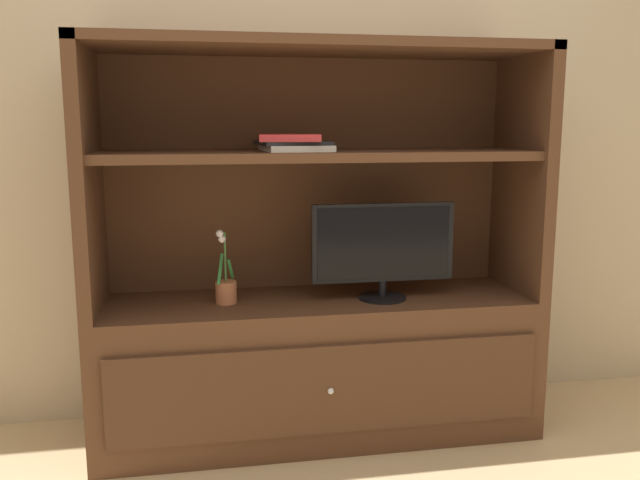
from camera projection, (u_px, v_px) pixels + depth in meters
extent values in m
plane|color=tan|center=(337.00, 479.00, 2.43)|extent=(8.00, 8.00, 0.00)
cube|color=tan|center=(304.00, 96.00, 2.92)|extent=(6.00, 0.10, 2.80)
cube|color=#4C2D1C|center=(318.00, 365.00, 2.77)|extent=(1.79, 0.50, 0.58)
cube|color=#462A19|center=(330.00, 390.00, 2.52)|extent=(1.65, 0.02, 0.35)
sphere|color=silver|center=(331.00, 391.00, 2.50)|extent=(0.02, 0.02, 0.02)
cube|color=#4C2D1C|center=(88.00, 178.00, 2.48)|extent=(0.05, 0.50, 1.01)
cube|color=#4C2D1C|center=(522.00, 172.00, 2.79)|extent=(0.05, 0.50, 1.01)
cube|color=#4C2D1C|center=(308.00, 170.00, 2.87)|extent=(1.79, 0.02, 1.01)
cube|color=#4C2D1C|center=(318.00, 47.00, 2.55)|extent=(1.79, 0.50, 0.04)
cube|color=#4C2D1C|center=(318.00, 155.00, 2.62)|extent=(1.69, 0.45, 0.04)
cylinder|color=black|center=(382.00, 297.00, 2.71)|extent=(0.19, 0.19, 0.01)
cylinder|color=black|center=(382.00, 288.00, 2.70)|extent=(0.03, 0.03, 0.06)
cube|color=black|center=(383.00, 242.00, 2.67)|extent=(0.58, 0.02, 0.32)
cube|color=black|center=(384.00, 243.00, 2.66)|extent=(0.54, 0.00, 0.28)
cylinder|color=#B26642|center=(226.00, 292.00, 2.64)|extent=(0.08, 0.08, 0.09)
cylinder|color=#3D6B33|center=(225.00, 257.00, 2.61)|extent=(0.01, 0.01, 0.20)
cube|color=#2D7A38|center=(231.00, 269.00, 2.62)|extent=(0.03, 0.08, 0.10)
cube|color=#2D7A38|center=(220.00, 269.00, 2.62)|extent=(0.03, 0.09, 0.11)
sphere|color=silver|center=(222.00, 239.00, 2.60)|extent=(0.03, 0.03, 0.03)
sphere|color=silver|center=(221.00, 233.00, 2.59)|extent=(0.02, 0.02, 0.02)
sphere|color=silver|center=(220.00, 234.00, 2.58)|extent=(0.03, 0.03, 0.03)
cube|color=silver|center=(296.00, 148.00, 2.60)|extent=(0.27, 0.31, 0.02)
cube|color=black|center=(292.00, 143.00, 2.59)|extent=(0.28, 0.29, 0.01)
cube|color=red|center=(289.00, 138.00, 2.58)|extent=(0.26, 0.32, 0.03)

